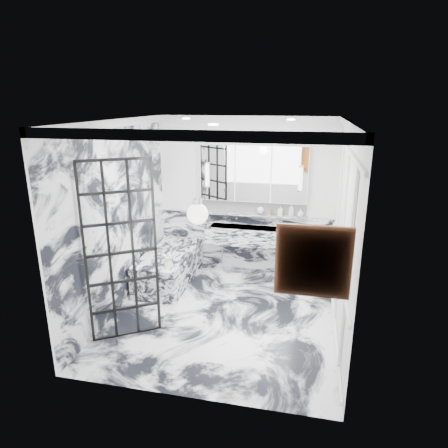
% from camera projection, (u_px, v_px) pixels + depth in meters
% --- Properties ---
extents(floor, '(3.60, 3.60, 0.00)m').
position_uv_depth(floor, '(224.00, 314.00, 5.96)').
color(floor, white).
rests_on(floor, ground).
extents(ceiling, '(3.60, 3.60, 0.00)m').
position_uv_depth(ceiling, '(224.00, 120.00, 5.13)').
color(ceiling, white).
rests_on(ceiling, wall_back).
extents(wall_back, '(3.60, 0.00, 3.60)m').
position_uv_depth(wall_back, '(245.00, 196.00, 7.22)').
color(wall_back, white).
rests_on(wall_back, floor).
extents(wall_front, '(3.60, 0.00, 3.60)m').
position_uv_depth(wall_front, '(185.00, 278.00, 3.86)').
color(wall_front, white).
rests_on(wall_front, floor).
extents(wall_left, '(0.00, 3.60, 3.60)m').
position_uv_depth(wall_left, '(118.00, 217.00, 5.87)').
color(wall_left, white).
rests_on(wall_left, floor).
extents(wall_right, '(0.00, 3.60, 3.60)m').
position_uv_depth(wall_right, '(344.00, 232.00, 5.22)').
color(wall_right, white).
rests_on(wall_right, floor).
extents(marble_clad_back, '(3.18, 0.05, 1.05)m').
position_uv_depth(marble_clad_back, '(244.00, 241.00, 7.46)').
color(marble_clad_back, white).
rests_on(marble_clad_back, floor).
extents(marble_clad_left, '(0.02, 3.56, 2.68)m').
position_uv_depth(marble_clad_left, '(119.00, 221.00, 5.88)').
color(marble_clad_left, white).
rests_on(marble_clad_left, floor).
extents(panel_molding, '(0.03, 3.40, 2.30)m').
position_uv_depth(panel_molding, '(341.00, 239.00, 5.25)').
color(panel_molding, white).
rests_on(panel_molding, floor).
extents(soap_bottle_a, '(0.10, 0.10, 0.23)m').
position_uv_depth(soap_bottle_a, '(291.00, 210.00, 7.03)').
color(soap_bottle_a, '#8C5919').
rests_on(soap_bottle_a, ledge).
extents(soap_bottle_b, '(0.10, 0.10, 0.19)m').
position_uv_depth(soap_bottle_b, '(281.00, 210.00, 7.07)').
color(soap_bottle_b, '#4C4C51').
rests_on(soap_bottle_b, ledge).
extents(soap_bottle_c, '(0.13, 0.13, 0.14)m').
position_uv_depth(soap_bottle_c, '(301.00, 213.00, 7.01)').
color(soap_bottle_c, silver).
rests_on(soap_bottle_c, ledge).
extents(face_pot, '(0.13, 0.13, 0.13)m').
position_uv_depth(face_pot, '(260.00, 210.00, 7.15)').
color(face_pot, white).
rests_on(face_pot, ledge).
extents(amber_bottle, '(0.04, 0.04, 0.10)m').
position_uv_depth(amber_bottle, '(271.00, 212.00, 7.12)').
color(amber_bottle, '#8C5919').
rests_on(amber_bottle, ledge).
extents(flower_vase, '(0.09, 0.09, 0.12)m').
position_uv_depth(flower_vase, '(167.00, 264.00, 6.20)').
color(flower_vase, silver).
rests_on(flower_vase, bathtub).
extents(crittall_door, '(0.76, 0.51, 2.38)m').
position_uv_depth(crittall_door, '(121.00, 253.00, 5.09)').
color(crittall_door, black).
rests_on(crittall_door, floor).
extents(artwork, '(0.58, 0.06, 0.58)m').
position_uv_depth(artwork, '(313.00, 261.00, 3.58)').
color(artwork, '#CC6214').
rests_on(artwork, wall_front).
extents(pendant_light, '(0.23, 0.23, 0.23)m').
position_uv_depth(pendant_light, '(198.00, 214.00, 4.24)').
color(pendant_light, white).
rests_on(pendant_light, ceiling).
extents(trough_sink, '(1.60, 0.45, 0.30)m').
position_uv_depth(trough_sink, '(251.00, 235.00, 7.16)').
color(trough_sink, silver).
rests_on(trough_sink, wall_back).
extents(ledge, '(1.90, 0.14, 0.04)m').
position_uv_depth(ledge, '(253.00, 215.00, 7.22)').
color(ledge, silver).
rests_on(ledge, wall_back).
extents(subway_tile, '(1.90, 0.03, 0.23)m').
position_uv_depth(subway_tile, '(253.00, 207.00, 7.23)').
color(subway_tile, white).
rests_on(subway_tile, wall_back).
extents(mirror_cabinet, '(1.90, 0.16, 1.00)m').
position_uv_depth(mirror_cabinet, '(254.00, 174.00, 7.00)').
color(mirror_cabinet, white).
rests_on(mirror_cabinet, wall_back).
extents(sconce_left, '(0.07, 0.07, 0.40)m').
position_uv_depth(sconce_left, '(207.00, 175.00, 7.09)').
color(sconce_left, white).
rests_on(sconce_left, mirror_cabinet).
extents(sconce_right, '(0.07, 0.07, 0.40)m').
position_uv_depth(sconce_right, '(301.00, 179.00, 6.75)').
color(sconce_right, white).
rests_on(sconce_right, mirror_cabinet).
extents(bathtub, '(0.75, 1.65, 0.55)m').
position_uv_depth(bathtub, '(169.00, 267.00, 6.95)').
color(bathtub, silver).
rests_on(bathtub, floor).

